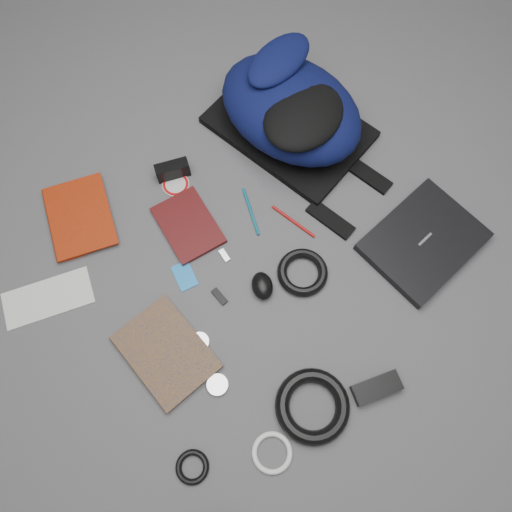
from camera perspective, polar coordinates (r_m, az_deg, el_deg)
ground at (r=1.42m, az=0.00°, el=-0.28°), size 4.00×4.00×0.00m
backpack at (r=1.53m, az=4.00°, el=16.46°), size 0.46×0.58×0.21m
laptop at (r=1.50m, az=18.58°, el=1.60°), size 0.34×0.28×0.03m
textbook_red at (r=1.56m, az=-22.57°, el=3.16°), size 0.24×0.28×0.03m
comic_book at (r=1.36m, az=-13.39°, el=-13.12°), size 0.20×0.27×0.02m
envelope at (r=1.49m, az=-22.68°, el=-4.45°), size 0.26×0.17×0.00m
dvd_case at (r=1.46m, az=-7.77°, el=3.51°), size 0.16×0.22×0.02m
compact_camera at (r=1.53m, az=-9.51°, el=9.65°), size 0.11×0.07×0.06m
sticker_disc at (r=1.53m, az=-9.16°, el=8.09°), size 0.11×0.11×0.00m
pen_teal at (r=1.47m, az=-0.59°, el=5.11°), size 0.06×0.15×0.01m
pen_red at (r=1.46m, az=4.29°, el=3.97°), size 0.05×0.15×0.01m
id_badge at (r=1.41m, az=-8.16°, el=-2.25°), size 0.07×0.09×0.00m
usb_black at (r=1.38m, az=-4.19°, el=-4.63°), size 0.02×0.05×0.01m
usb_silver at (r=1.42m, az=-3.64°, el=0.07°), size 0.02×0.04×0.01m
mouse at (r=1.37m, az=0.72°, el=-3.43°), size 0.09×0.10×0.04m
headphone_left at (r=1.33m, az=-4.42°, el=-14.47°), size 0.07×0.07×0.01m
headphone_right at (r=1.35m, az=-6.47°, el=-9.73°), size 0.06×0.06×0.01m
cable_coil at (r=1.39m, az=5.34°, el=-1.87°), size 0.17×0.17×0.03m
power_brick at (r=1.35m, az=13.61°, el=-14.44°), size 0.13×0.08×0.03m
power_cord_coil at (r=1.32m, az=6.47°, el=-16.68°), size 0.19×0.19×0.04m
earbud_coil at (r=1.33m, az=-7.29°, el=-22.81°), size 0.10×0.10×0.02m
white_cable_coil at (r=1.32m, az=1.85°, el=-21.55°), size 0.12×0.12×0.01m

